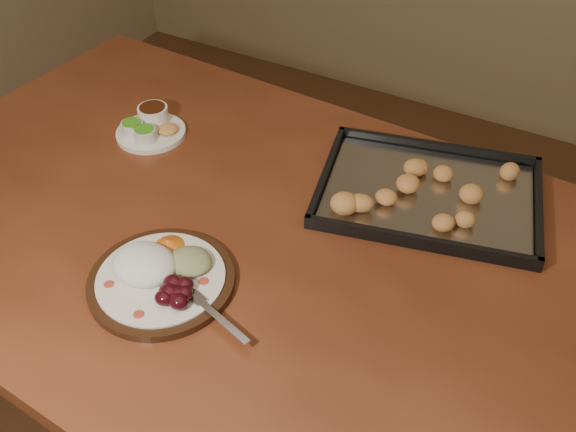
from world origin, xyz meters
The scene contains 4 objects.
dining_table centered at (-0.29, 0.22, 0.65)m, with size 1.55×0.99×0.75m.
dinner_plate centered at (-0.35, 0.05, 0.77)m, with size 0.31×0.24×0.06m.
condiment_saucer centered at (-0.63, 0.38, 0.77)m, with size 0.15×0.15×0.05m.
baking_tray centered at (-0.05, 0.47, 0.76)m, with size 0.46×0.39×0.04m.
Camera 1 is at (0.18, -0.47, 1.52)m, focal length 40.00 mm.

